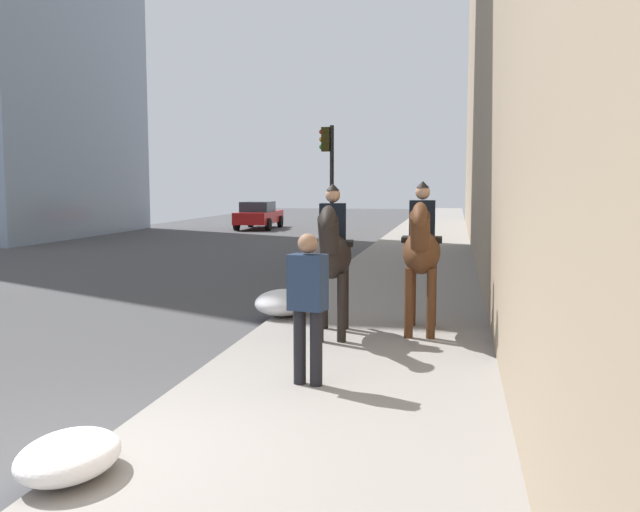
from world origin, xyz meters
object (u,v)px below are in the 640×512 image
(mounted_horse_far, at_px, (422,249))
(car_near_lane, at_px, (259,215))
(pedestrian_greeting, at_px, (308,299))
(traffic_light_near_curb, at_px, (329,172))
(mounted_horse_near, at_px, (332,253))

(mounted_horse_far, bearing_deg, car_near_lane, -159.30)
(pedestrian_greeting, relative_size, traffic_light_near_curb, 0.42)
(mounted_horse_near, relative_size, car_near_lane, 0.49)
(mounted_horse_far, bearing_deg, mounted_horse_near, -70.24)
(mounted_horse_near, distance_m, car_near_lane, 26.35)
(mounted_horse_near, height_order, pedestrian_greeting, mounted_horse_near)
(pedestrian_greeting, xyz_separation_m, car_near_lane, (27.48, 8.55, -0.36))
(mounted_horse_near, height_order, traffic_light_near_curb, traffic_light_near_curb)
(mounted_horse_near, distance_m, mounted_horse_far, 1.36)
(pedestrian_greeting, distance_m, traffic_light_near_curb, 12.90)
(mounted_horse_near, xyz_separation_m, pedestrian_greeting, (-2.50, -0.17, -0.26))
(car_near_lane, bearing_deg, mounted_horse_near, -163.70)
(car_near_lane, bearing_deg, traffic_light_near_curb, -158.71)
(pedestrian_greeting, height_order, traffic_light_near_curb, traffic_light_near_curb)
(mounted_horse_near, bearing_deg, pedestrian_greeting, -2.46)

